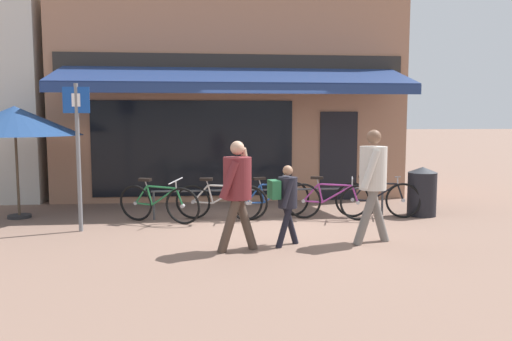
{
  "coord_description": "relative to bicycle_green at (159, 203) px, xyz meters",
  "views": [
    {
      "loc": [
        -1.22,
        -8.78,
        1.94
      ],
      "look_at": [
        -0.33,
        -0.29,
        1.05
      ],
      "focal_mm": 35.0,
      "sensor_mm": 36.0,
      "label": 1
    }
  ],
  "objects": [
    {
      "name": "litter_bin",
      "position": [
        5.18,
        0.17,
        0.12
      ],
      "size": [
        0.57,
        0.57,
        0.98
      ],
      "color": "black",
      "rests_on": "ground_plane"
    },
    {
      "name": "bicycle_green",
      "position": [
        0.0,
        0.0,
        0.0
      ],
      "size": [
        1.58,
        0.87,
        0.86
      ],
      "rotation": [
        0.11,
        0.0,
        -0.44
      ],
      "color": "black",
      "rests_on": "ground_plane"
    },
    {
      "name": "ground_plane",
      "position": [
        2.07,
        -0.52,
        -0.37
      ],
      "size": [
        160.0,
        160.0,
        0.0
      ],
      "primitive_type": "plane",
      "color": "#846656"
    },
    {
      "name": "pedestrian_second_adult",
      "position": [
        3.45,
        -1.88,
        0.7
      ],
      "size": [
        0.65,
        0.63,
        1.79
      ],
      "rotation": [
        0.0,
        0.0,
        -0.1
      ],
      "color": "slate",
      "rests_on": "ground_plane"
    },
    {
      "name": "bicycle_blue",
      "position": [
        2.15,
        0.23,
        -0.01
      ],
      "size": [
        1.65,
        0.76,
        0.82
      ],
      "rotation": [
        -0.02,
        0.0,
        0.38
      ],
      "color": "black",
      "rests_on": "ground_plane"
    },
    {
      "name": "parking_sign",
      "position": [
        -1.28,
        -0.56,
        1.17
      ],
      "size": [
        0.44,
        0.07,
        2.53
      ],
      "color": "slate",
      "rests_on": "ground_plane"
    },
    {
      "name": "shop_front",
      "position": [
        1.53,
        3.77,
        2.13
      ],
      "size": [
        8.37,
        4.69,
        5.02
      ],
      "color": "#9E7056",
      "rests_on": "ground_plane"
    },
    {
      "name": "pedestrian_child",
      "position": [
        2.08,
        -1.91,
        0.39
      ],
      "size": [
        0.51,
        0.53,
        1.25
      ],
      "rotation": [
        0.0,
        0.0,
        0.19
      ],
      "color": "black",
      "rests_on": "ground_plane"
    },
    {
      "name": "bicycle_purple",
      "position": [
        3.26,
        -0.02,
        -0.0
      ],
      "size": [
        1.67,
        0.63,
        0.83
      ],
      "rotation": [
        -0.01,
        0.0,
        -0.29
      ],
      "color": "black",
      "rests_on": "ground_plane"
    },
    {
      "name": "cafe_parasol",
      "position": [
        -2.77,
        0.76,
        1.52
      ],
      "size": [
        2.51,
        2.51,
        2.18
      ],
      "color": "#4C3D2D",
      "rests_on": "ground_plane"
    },
    {
      "name": "bike_rack_rail",
      "position": [
        2.15,
        0.3,
        0.11
      ],
      "size": [
        4.63,
        0.04,
        0.57
      ],
      "color": "#47494F",
      "rests_on": "ground_plane"
    },
    {
      "name": "bicycle_silver",
      "position": [
        1.17,
        0.16,
        -0.01
      ],
      "size": [
        1.78,
        0.64,
        0.84
      ],
      "rotation": [
        0.12,
        0.0,
        -0.21
      ],
      "color": "black",
      "rests_on": "ground_plane"
    },
    {
      "name": "pedestrian_adult",
      "position": [
        1.33,
        -2.12,
        0.61
      ],
      "size": [
        0.63,
        0.62,
        1.64
      ],
      "rotation": [
        0.0,
        0.0,
        -0.18
      ],
      "color": "#47382D",
      "rests_on": "ground_plane"
    },
    {
      "name": "bicycle_black",
      "position": [
        4.24,
        0.11,
        -0.01
      ],
      "size": [
        1.66,
        0.51,
        0.85
      ],
      "rotation": [
        -0.13,
        0.0,
        -0.2
      ],
      "color": "black",
      "rests_on": "ground_plane"
    }
  ]
}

